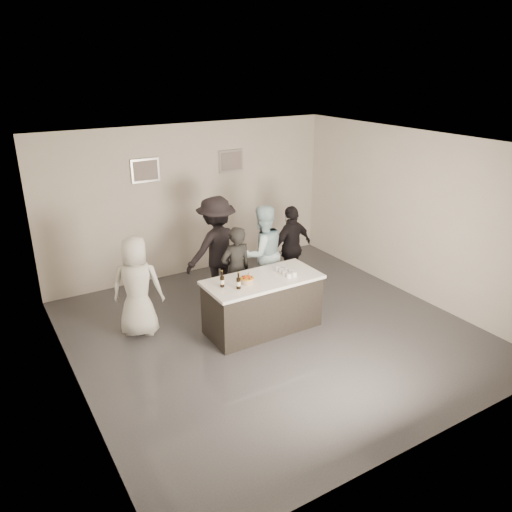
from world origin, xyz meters
name	(u,v)px	position (x,y,z in m)	size (l,w,h in m)	color
floor	(272,332)	(0.00, 0.00, 0.00)	(6.00, 6.00, 0.00)	#3D3D42
ceiling	(274,144)	(0.00, 0.00, 3.00)	(6.00, 6.00, 0.00)	white
wall_back	(191,200)	(0.00, 3.00, 1.50)	(6.00, 0.04, 3.00)	beige
wall_front	(432,331)	(0.00, -3.00, 1.50)	(6.00, 0.04, 3.00)	beige
wall_left	(66,288)	(-3.00, 0.00, 1.50)	(0.04, 6.00, 3.00)	beige
wall_right	(413,215)	(3.00, 0.00, 1.50)	(0.04, 6.00, 3.00)	beige
picture_left	(145,170)	(-0.90, 2.97, 2.20)	(0.54, 0.04, 0.44)	#B2B2B7
picture_right	(231,161)	(0.90, 2.97, 2.20)	(0.54, 0.04, 0.44)	#B2B2B7
bar_counter	(263,304)	(-0.08, 0.17, 0.45)	(1.86, 0.86, 0.90)	white
cake	(247,281)	(-0.38, 0.15, 0.94)	(0.21, 0.21, 0.08)	orange
beer_bottle_a	(222,279)	(-0.77, 0.21, 1.03)	(0.07, 0.07, 0.26)	black
beer_bottle_b	(238,281)	(-0.59, 0.03, 1.03)	(0.07, 0.07, 0.26)	black
tumbler_cluster	(286,271)	(0.34, 0.13, 0.94)	(0.19, 0.40, 0.08)	orange
candles	(255,289)	(-0.39, -0.12, 0.90)	(0.24, 0.08, 0.01)	pink
person_main_black	(236,271)	(-0.15, 0.90, 0.78)	(0.57, 0.37, 1.56)	black
person_main_blue	(262,253)	(0.51, 1.13, 0.88)	(0.86, 0.67, 1.77)	#B0D6E6
person_guest_left	(137,286)	(-1.82, 1.08, 0.82)	(0.80, 0.52, 1.63)	silver
person_guest_right	(292,247)	(1.28, 1.31, 0.80)	(0.94, 0.39, 1.60)	black
person_guest_back	(217,248)	(-0.14, 1.64, 0.95)	(1.23, 0.70, 1.90)	black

